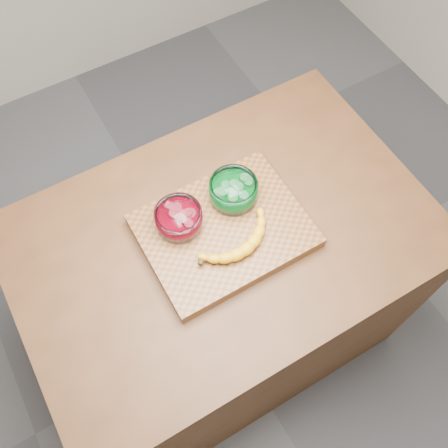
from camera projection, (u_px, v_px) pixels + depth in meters
ground at (224, 327)px, 2.21m from camera, size 3.50×3.50×0.00m
counter at (224, 291)px, 1.81m from camera, size 1.20×0.80×0.90m
cutting_board at (224, 231)px, 1.40m from camera, size 0.45×0.35×0.04m
bowl_red at (179, 218)px, 1.36m from camera, size 0.13×0.13×0.06m
bowl_green at (233, 190)px, 1.40m from camera, size 0.14×0.14×0.06m
banana at (236, 240)px, 1.35m from camera, size 0.26×0.14×0.04m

